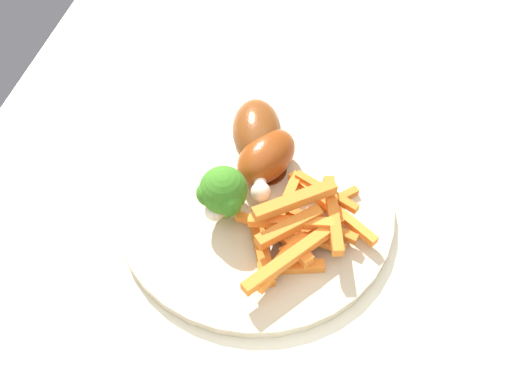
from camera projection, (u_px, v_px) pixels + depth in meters
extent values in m
cube|color=silver|center=(288.00, 253.00, 0.62)|extent=(1.27, 0.71, 0.03)
cylinder|color=#ACA695|center=(202.00, 77.00, 1.28)|extent=(0.06, 0.06, 0.69)
cylinder|color=#ACA695|center=(500.00, 131.00, 1.20)|extent=(0.06, 0.06, 0.69)
cylinder|color=beige|center=(256.00, 208.00, 0.63)|extent=(0.27, 0.27, 0.01)
cylinder|color=#7DB048|center=(225.00, 207.00, 0.61)|extent=(0.02, 0.02, 0.02)
sphere|color=#37771F|center=(223.00, 190.00, 0.59)|extent=(0.05, 0.05, 0.05)
sphere|color=#37771F|center=(211.00, 184.00, 0.59)|extent=(0.02, 0.02, 0.02)
sphere|color=#37771F|center=(230.00, 200.00, 0.58)|extent=(0.02, 0.02, 0.02)
sphere|color=#37771F|center=(224.00, 203.00, 0.57)|extent=(0.02, 0.02, 0.02)
sphere|color=#37771F|center=(210.00, 193.00, 0.58)|extent=(0.02, 0.02, 0.02)
sphere|color=#37771F|center=(213.00, 182.00, 0.59)|extent=(0.02, 0.02, 0.02)
cube|color=orange|center=(298.00, 231.00, 0.60)|extent=(0.02, 0.08, 0.01)
cube|color=orange|center=(262.00, 252.00, 0.58)|extent=(0.07, 0.04, 0.01)
cube|color=orange|center=(287.00, 238.00, 0.58)|extent=(0.05, 0.06, 0.01)
cube|color=orange|center=(288.00, 259.00, 0.56)|extent=(0.08, 0.07, 0.01)
cube|color=orange|center=(322.00, 225.00, 0.59)|extent=(0.02, 0.07, 0.01)
cube|color=orange|center=(279.00, 261.00, 0.56)|extent=(0.07, 0.04, 0.01)
cube|color=orange|center=(293.00, 230.00, 0.59)|extent=(0.02, 0.11, 0.01)
cube|color=orange|center=(333.00, 215.00, 0.58)|extent=(0.08, 0.03, 0.01)
cube|color=orange|center=(313.00, 235.00, 0.58)|extent=(0.06, 0.05, 0.01)
cube|color=orange|center=(288.00, 227.00, 0.57)|extent=(0.06, 0.05, 0.01)
cube|color=orange|center=(332.00, 207.00, 0.60)|extent=(0.06, 0.10, 0.01)
cube|color=orange|center=(325.00, 206.00, 0.61)|extent=(0.06, 0.06, 0.01)
cube|color=orange|center=(326.00, 192.00, 0.61)|extent=(0.03, 0.07, 0.01)
cube|color=orange|center=(291.00, 267.00, 0.57)|extent=(0.03, 0.06, 0.01)
cube|color=orange|center=(288.00, 219.00, 0.58)|extent=(0.02, 0.08, 0.01)
cube|color=orange|center=(296.00, 201.00, 0.57)|extent=(0.06, 0.07, 0.01)
cube|color=orange|center=(283.00, 208.00, 0.60)|extent=(0.07, 0.02, 0.01)
cylinder|color=#5C210A|center=(266.00, 169.00, 0.65)|extent=(0.04, 0.04, 0.00)
ellipsoid|color=#833710|center=(266.00, 157.00, 0.63)|extent=(0.08, 0.07, 0.04)
cylinder|color=beige|center=(228.00, 196.00, 0.60)|extent=(0.04, 0.03, 0.01)
sphere|color=silver|center=(215.00, 210.00, 0.59)|extent=(0.02, 0.02, 0.02)
cylinder|color=#52220D|center=(257.00, 144.00, 0.67)|extent=(0.04, 0.04, 0.00)
ellipsoid|color=brown|center=(257.00, 131.00, 0.65)|extent=(0.09, 0.07, 0.04)
cylinder|color=beige|center=(260.00, 179.00, 0.61)|extent=(0.03, 0.02, 0.01)
sphere|color=silver|center=(261.00, 192.00, 0.61)|extent=(0.02, 0.02, 0.02)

